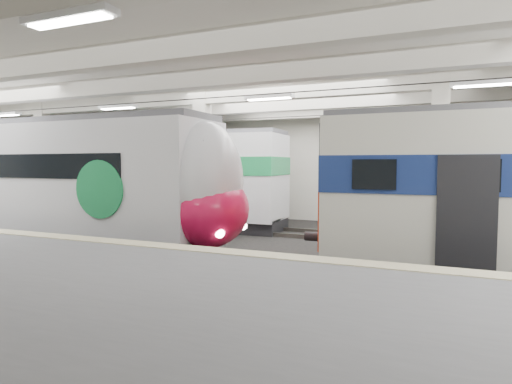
% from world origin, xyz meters
% --- Properties ---
extents(station_hall, '(36.00, 24.00, 5.75)m').
position_xyz_m(station_hall, '(0.00, -1.74, 3.24)').
color(station_hall, black).
rests_on(station_hall, ground).
extents(modern_emu, '(13.26, 2.74, 4.30)m').
position_xyz_m(modern_emu, '(-6.03, -0.00, 2.12)').
color(modern_emu, silver).
rests_on(modern_emu, ground).
extents(far_train, '(13.26, 3.29, 4.23)m').
position_xyz_m(far_train, '(-7.48, 5.50, 2.19)').
color(far_train, silver).
rests_on(far_train, ground).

